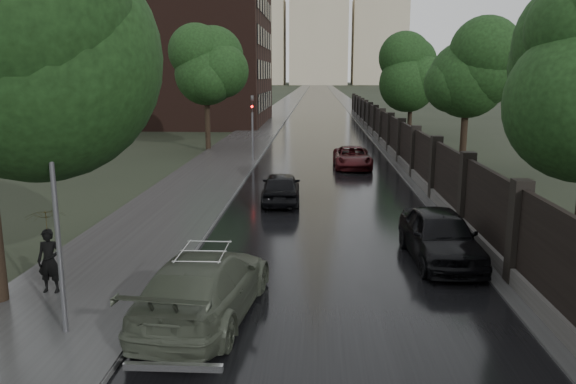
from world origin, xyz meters
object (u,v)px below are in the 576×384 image
Objects in this scene: tree_right_c at (411,78)px; car_right_near at (440,236)px; pedestrian_umbrella at (46,227)px; lamp_post at (56,210)px; hatchback_left at (281,187)px; tree_left_far at (206,74)px; car_right_far at (352,157)px; volga_sedan at (204,286)px; tree_right_b at (467,80)px; traffic_light at (252,122)px.

tree_right_c is 33.80m from car_right_near.
pedestrian_umbrella reaches higher than car_right_near.
car_right_near is (8.49, 5.26, -1.92)m from lamp_post.
car_right_near reaches higher than hatchback_left.
lamp_post is 1.17× the size of car_right_near.
car_right_far is (9.60, -7.02, -4.63)m from tree_left_far.
tree_right_c is at bearing -98.71° from volga_sedan.
tree_right_b is at bearing 70.67° from car_right_near.
car_right_far is at bearing 170.54° from tree_right_b.
traffic_light is 11.49m from hatchback_left.
traffic_light is at bearing 108.86° from car_right_near.
tree_left_far reaches higher than car_right_near.
lamp_post is at bearing -151.43° from car_right_near.
volga_sedan is (-10.31, -19.36, -4.21)m from tree_right_b.
tree_right_b is at bearing -111.32° from volga_sedan.
traffic_light is 0.79× the size of volga_sedan.
tree_left_far is 3.08× the size of pedestrian_umbrella.
traffic_light reaches higher than hatchback_left.
tree_left_far reaches higher than volga_sedan.
car_right_far is at bearing 92.05° from car_right_near.
car_right_far is at bearing -36.17° from tree_left_far.
car_right_far is (4.41, 20.34, -0.12)m from volga_sedan.
tree_right_c is 1.75× the size of traffic_light.
tree_right_c is at bearing 51.82° from traffic_light.
tree_right_b reaches higher than volga_sedan.
tree_right_c reaches higher than hatchback_left.
tree_left_far reaches higher than tree_right_b.
tree_left_far is at bearing 152.70° from tree_right_b.
traffic_light is (3.70, -5.01, -2.84)m from tree_left_far.
tree_right_c is 19.26m from traffic_light.
hatchback_left is (-9.37, -8.10, -4.29)m from tree_right_b.
tree_left_far is 1.69× the size of car_right_near.
tree_right_b is 16.42m from car_right_near.
hatchback_left reaches higher than car_right_far.
tree_right_b is 23.48m from pedestrian_umbrella.
traffic_light is 0.91× the size of car_right_far.
traffic_light is 1.67× the size of pedestrian_umbrella.
traffic_light is 6.48m from car_right_far.
car_right_near is at bearing 122.75° from hatchback_left.
hatchback_left is 9.73m from car_right_far.
car_right_far is at bearing -112.96° from hatchback_left.
volga_sedan reaches higher than hatchback_left.
tree_right_c is at bearing 79.25° from car_right_near.
hatchback_left is 0.87× the size of car_right_far.
tree_right_b and tree_right_c have the same top height.
traffic_light reaches higher than volga_sedan.
lamp_post is at bearing -92.68° from traffic_light.
car_right_near is 0.99× the size of car_right_far.
tree_right_b is 1.39× the size of volga_sedan.
tree_right_c is 2.93× the size of pedestrian_umbrella.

